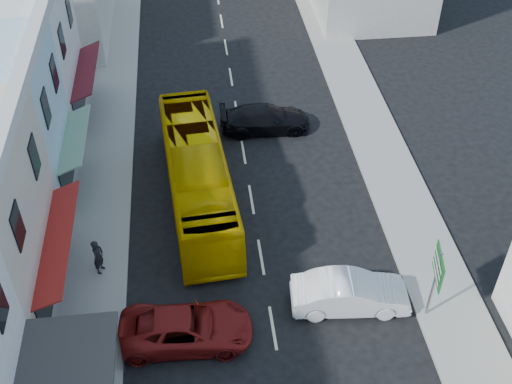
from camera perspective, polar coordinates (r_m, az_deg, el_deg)
The scene contains 9 objects.
ground at distance 26.80m, azimuth 1.52°, elevation -11.97°, with size 120.00×120.00×0.00m, color black.
sidewalk_left at distance 33.96m, azimuth -13.47°, elevation 0.71°, with size 3.00×52.00×0.15m, color gray.
sidewalk_right at distance 35.07m, azimuth 11.50°, elevation 2.54°, with size 3.00×52.00×0.15m, color gray.
bus at distance 31.30m, azimuth -5.22°, elevation 1.39°, with size 2.50×11.60×3.10m, color #D5A200.
car_white at distance 27.24m, azimuth 8.33°, elevation -9.04°, with size 1.80×4.40×1.40m, color white.
car_red at distance 26.04m, azimuth -6.22°, elevation -11.97°, with size 1.90×4.60×1.40m, color maroon.
car_black_near at distance 36.60m, azimuth 0.81°, elevation 6.48°, with size 1.84×4.50×1.40m, color black.
pedestrian_left at distance 28.81m, azimuth -13.84°, elevation -5.65°, with size 0.60×0.40×1.70m, color black.
direction_sign at distance 26.70m, azimuth 15.49°, elevation -8.03°, with size 0.50×1.68×3.72m, color #105D20, non-canonical shape.
Camera 1 is at (-2.56, -16.02, 21.33)m, focal length 45.00 mm.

